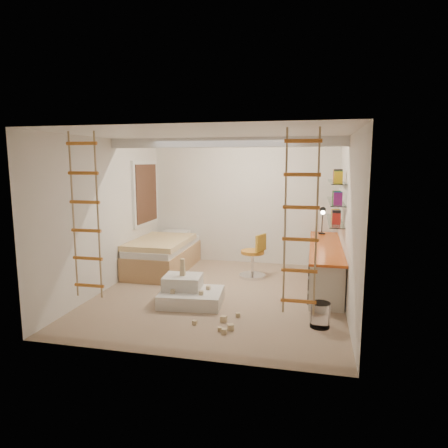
% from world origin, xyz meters
% --- Properties ---
extents(floor, '(4.50, 4.50, 0.00)m').
position_xyz_m(floor, '(0.00, 0.00, 0.00)').
color(floor, '#987B62').
rests_on(floor, ground).
extents(ceiling_beam, '(4.00, 0.18, 0.16)m').
position_xyz_m(ceiling_beam, '(0.00, 0.30, 2.52)').
color(ceiling_beam, white).
rests_on(ceiling_beam, ceiling).
extents(window_frame, '(0.06, 1.15, 1.35)m').
position_xyz_m(window_frame, '(-1.97, 1.50, 1.55)').
color(window_frame, white).
rests_on(window_frame, wall_left).
extents(window_blind, '(0.02, 1.00, 1.20)m').
position_xyz_m(window_blind, '(-1.93, 1.50, 1.55)').
color(window_blind, '#4C2D1E').
rests_on(window_blind, window_frame).
extents(rope_ladder_left, '(0.41, 0.04, 2.13)m').
position_xyz_m(rope_ladder_left, '(-1.35, -1.75, 1.52)').
color(rope_ladder_left, orange).
rests_on(rope_ladder_left, ceiling).
extents(rope_ladder_right, '(0.41, 0.04, 2.13)m').
position_xyz_m(rope_ladder_right, '(1.35, -1.75, 1.52)').
color(rope_ladder_right, orange).
rests_on(rope_ladder_right, ceiling).
extents(waste_bin, '(0.27, 0.27, 0.34)m').
position_xyz_m(waste_bin, '(1.62, -1.01, 0.17)').
color(waste_bin, white).
rests_on(waste_bin, floor).
extents(desk, '(0.56, 2.80, 0.75)m').
position_xyz_m(desk, '(1.72, 0.86, 0.40)').
color(desk, '#CE5218').
rests_on(desk, floor).
extents(shelves, '(0.25, 1.80, 0.71)m').
position_xyz_m(shelves, '(1.87, 1.13, 1.50)').
color(shelves, white).
rests_on(shelves, wall_right).
extents(bed, '(1.02, 2.00, 0.69)m').
position_xyz_m(bed, '(-1.48, 1.23, 0.33)').
color(bed, '#AD7F51').
rests_on(bed, floor).
extents(task_lamp, '(0.14, 0.36, 0.57)m').
position_xyz_m(task_lamp, '(1.67, 1.82, 1.14)').
color(task_lamp, black).
rests_on(task_lamp, desk).
extents(swivel_chair, '(0.66, 0.66, 0.86)m').
position_xyz_m(swivel_chair, '(0.40, 1.10, 0.32)').
color(swivel_chair, '#C47E25').
rests_on(swivel_chair, floor).
extents(play_platform, '(1.02, 0.83, 0.42)m').
position_xyz_m(play_platform, '(-0.38, -0.52, 0.17)').
color(play_platform, silver).
rests_on(play_platform, floor).
extents(toy_blocks, '(1.11, 1.14, 0.69)m').
position_xyz_m(toy_blocks, '(-0.04, -0.91, 0.23)').
color(toy_blocks, '#CCB284').
rests_on(toy_blocks, floor).
extents(books, '(0.14, 0.70, 0.92)m').
position_xyz_m(books, '(1.87, 1.13, 1.56)').
color(books, red).
rests_on(books, shelves).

